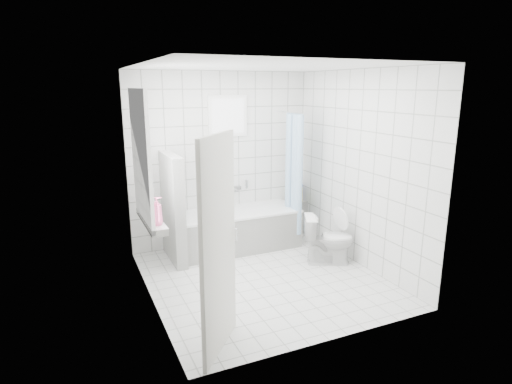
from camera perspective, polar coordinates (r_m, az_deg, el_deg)
name	(u,v)px	position (r m, az deg, el deg)	size (l,w,h in m)	color
ground	(263,278)	(5.56, 1.00, -11.43)	(3.00, 3.00, 0.00)	white
ceiling	(264,66)	(5.03, 1.13, 16.43)	(3.00, 3.00, 0.00)	white
wall_back	(222,160)	(6.50, -4.61, 4.32)	(2.80, 0.02, 2.60)	white
wall_front	(336,211)	(3.88, 10.59, -2.49)	(2.80, 0.02, 2.60)	white
wall_left	(146,190)	(4.73, -14.48, 0.27)	(0.02, 3.00, 2.60)	white
wall_right	(359,170)	(5.86, 13.55, 2.92)	(0.02, 3.00, 2.60)	white
window_left	(143,158)	(4.97, -14.79, 4.43)	(0.01, 0.90, 1.40)	white
window_back	(228,116)	(6.42, -3.74, 10.06)	(0.50, 0.01, 0.50)	white
window_sill	(151,220)	(5.14, -13.78, -3.68)	(0.18, 1.02, 0.08)	white
door	(219,247)	(3.82, -5.02, -7.32)	(0.04, 0.80, 2.00)	silver
bathtub	(238,229)	(6.44, -2.46, -5.01)	(1.82, 0.77, 0.58)	white
partition_wall	(173,208)	(5.98, -11.03, -2.14)	(0.15, 0.85, 1.50)	white
tiled_ledge	(296,216)	(7.15, 5.40, -3.27)	(0.40, 0.24, 0.55)	white
toilet	(329,239)	(5.97, 9.67, -6.24)	(0.38, 0.67, 0.68)	white
curtain_rod	(290,113)	(6.45, 4.61, 10.51)	(0.02, 0.02, 0.80)	silver
shower_curtain	(293,174)	(6.45, 5.01, 2.43)	(0.14, 0.48, 1.78)	#4185C1
tub_faucet	(235,188)	(6.62, -2.79, 0.55)	(0.18, 0.06, 0.06)	silver
sill_bottles	(153,208)	(5.03, -13.63, -2.04)	(0.19, 0.79, 0.31)	#35F2E7
ledge_bottles	(299,194)	(7.01, 5.78, -0.26)	(0.21, 0.16, 0.26)	yellow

